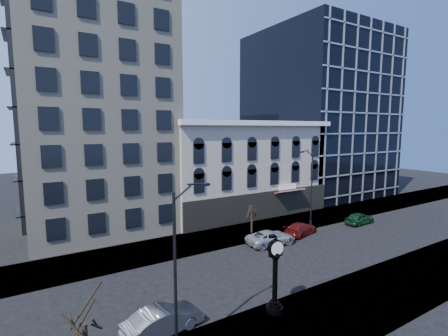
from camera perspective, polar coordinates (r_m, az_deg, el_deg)
ground at (r=27.05m, az=0.85°, el=-18.27°), size 160.00×160.00×0.00m
sidewalk_far at (r=33.54m, az=-6.67°, el=-13.09°), size 160.00×6.00×0.12m
sidewalk_near at (r=21.53m, az=13.55°, el=-25.43°), size 160.00×6.00×0.12m
cream_tower at (r=40.92m, az=-22.10°, el=17.43°), size 15.90×15.40×42.50m
victorian_row at (r=44.69m, az=2.98°, el=-0.17°), size 22.60×11.19×12.50m
glass_office at (r=61.39m, az=16.05°, el=8.98°), size 20.00×20.15×28.00m
street_clock at (r=21.48m, az=8.96°, el=-18.57°), size 1.09×1.09×4.82m
street_lamp_near at (r=16.36m, az=-6.81°, el=-9.79°), size 2.28×0.68×8.88m
street_lamp_far at (r=38.75m, az=14.65°, el=0.02°), size 2.36×0.47×9.13m
bare_tree_near at (r=15.21m, az=-23.46°, el=-21.43°), size 3.33×3.33×5.71m
bare_tree_far at (r=35.84m, az=4.92°, el=-7.04°), size 2.14×2.14×3.67m
car_near_b at (r=20.50m, az=-10.67°, el=-24.84°), size 4.82×2.31×1.52m
car_far_a at (r=33.41m, az=8.21°, el=-12.03°), size 5.23×2.71×1.41m
car_far_b at (r=36.89m, az=13.32°, el=-10.36°), size 4.96×3.00×1.34m
car_far_c at (r=43.04m, az=22.71°, el=-8.16°), size 4.25×1.87×1.42m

